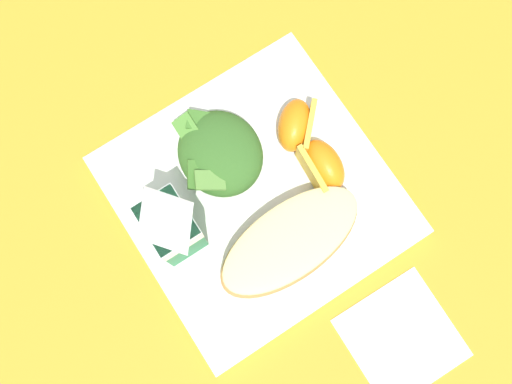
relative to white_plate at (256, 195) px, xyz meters
name	(u,v)px	position (x,y,z in m)	size (l,w,h in m)	color
ground	(256,197)	(0.00, 0.00, -0.01)	(3.00, 3.00, 0.00)	orange
white_plate	(256,195)	(0.00, 0.00, 0.00)	(0.28, 0.28, 0.02)	white
cheesy_pizza_bread	(290,241)	(-0.07, 0.00, 0.03)	(0.09, 0.17, 0.04)	#B77F42
green_salad_pile	(220,153)	(0.06, 0.01, 0.03)	(0.11, 0.10, 0.05)	#336023
milk_carton	(170,225)	(0.01, 0.10, 0.07)	(0.06, 0.05, 0.11)	#2D8451
orange_wedge_front	(323,166)	(-0.02, -0.08, 0.03)	(0.06, 0.04, 0.04)	orange
orange_wedge_middle	(296,126)	(0.04, -0.08, 0.03)	(0.07, 0.07, 0.04)	orange
paper_napkin	(401,338)	(-0.21, -0.05, -0.01)	(0.11, 0.11, 0.00)	white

